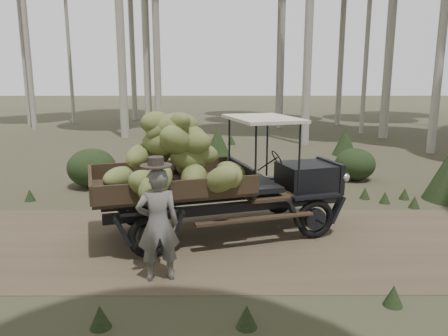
% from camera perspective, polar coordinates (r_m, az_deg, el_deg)
% --- Properties ---
extents(ground, '(120.00, 120.00, 0.00)m').
position_cam_1_polar(ground, '(8.27, 0.98, -9.77)').
color(ground, '#473D2B').
rests_on(ground, ground).
extents(dirt_track, '(70.00, 4.00, 0.01)m').
position_cam_1_polar(dirt_track, '(8.27, 0.98, -9.74)').
color(dirt_track, brown).
rests_on(dirt_track, ground).
extents(banana_truck, '(5.20, 3.26, 2.52)m').
position_cam_1_polar(banana_truck, '(8.24, -2.99, 0.52)').
color(banana_truck, black).
rests_on(banana_truck, ground).
extents(farmer, '(0.73, 0.57, 1.91)m').
position_cam_1_polar(farmer, '(6.65, -8.64, -7.13)').
color(farmer, '#615F59').
rests_on(farmer, ground).
extents(undergrowth, '(23.65, 23.51, 1.36)m').
position_cam_1_polar(undergrowth, '(8.34, 11.79, -5.78)').
color(undergrowth, '#233319').
rests_on(undergrowth, ground).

